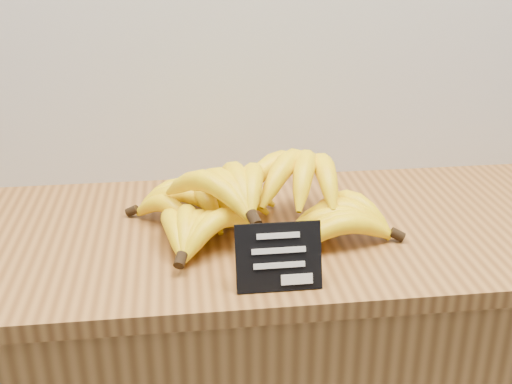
{
  "coord_description": "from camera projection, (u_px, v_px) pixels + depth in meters",
  "views": [
    {
      "loc": [
        0.01,
        1.7,
        1.45
      ],
      "look_at": [
        0.13,
        2.7,
        1.02
      ],
      "focal_mm": 45.0,
      "sensor_mm": 36.0,
      "label": 1
    }
  ],
  "objects": [
    {
      "name": "chalkboard_sign",
      "position": [
        279.0,
        257.0,
        0.97
      ],
      "size": [
        0.13,
        0.04,
        0.1
      ],
      "primitive_type": "cube",
      "rotation": [
        -0.32,
        0.0,
        0.0
      ],
      "color": "black",
      "rests_on": "counter_top"
    },
    {
      "name": "banana_pile",
      "position": [
        248.0,
        199.0,
        1.15
      ],
      "size": [
        0.49,
        0.39,
        0.13
      ],
      "color": "yellow",
      "rests_on": "counter_top"
    },
    {
      "name": "counter_top",
      "position": [
        253.0,
        234.0,
        1.18
      ],
      "size": [
        1.51,
        0.54,
        0.03
      ],
      "primitive_type": "cube",
      "color": "#95622E",
      "rests_on": "counter"
    }
  ]
}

